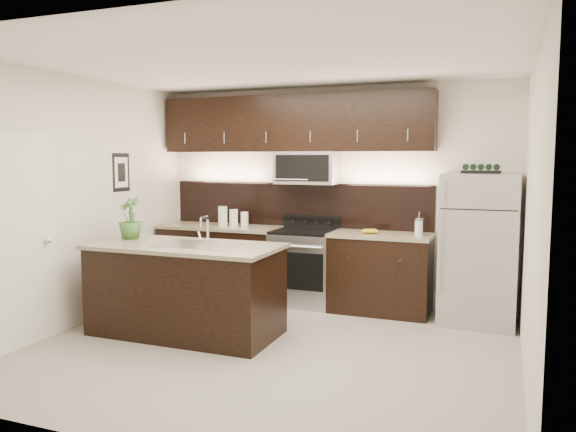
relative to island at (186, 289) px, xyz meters
The scene contains 12 objects.
ground 1.11m from the island, ahead, with size 4.50×4.50×0.00m, color gray.
room_walls 1.52m from the island, 11.28° to the right, with size 4.52×4.02×2.71m.
counter_run 1.64m from the island, 70.74° to the left, with size 3.51×0.65×0.94m.
upper_fixtures 2.45m from the island, 71.49° to the left, with size 3.49×0.40×1.66m.
island is the anchor object (origin of this frame).
sink_faucet 0.51m from the island, ahead, with size 0.84×0.50×0.28m.
refrigerator 3.19m from the island, 28.05° to the left, with size 0.80×0.72×1.66m, color #B2B2B7.
wine_rack 3.40m from the island, 28.05° to the left, with size 0.41×0.25×0.10m.
plant 1.05m from the island, behind, with size 0.26×0.26×0.46m, color #376327.
canisters 1.67m from the island, 99.49° to the left, with size 0.36×0.22×0.26m.
french_press 2.68m from the island, 34.95° to the left, with size 0.09×0.09×0.27m.
bananas 2.19m from the island, 43.72° to the left, with size 0.20×0.15×0.06m, color gold.
Camera 1 is at (2.05, -4.79, 1.83)m, focal length 35.00 mm.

